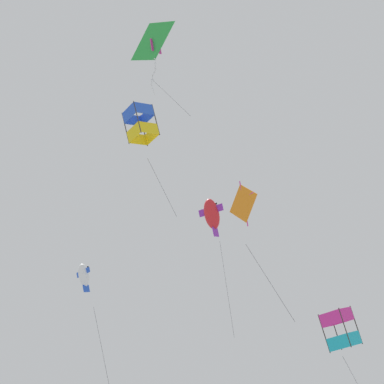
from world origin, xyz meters
name	(u,v)px	position (x,y,z in m)	size (l,w,h in m)	color
kite_delta_low_drifter	(153,43)	(-3.69, 2.53, 41.85)	(2.07, 3.06, 6.07)	green
kite_diamond_highest	(244,204)	(-4.55, -4.30, 27.72)	(1.40, 2.09, 5.73)	orange
kite_fish_near_left	(84,276)	(-4.94, 5.35, 27.80)	(2.10, 2.82, 8.11)	white
kite_box_far_centre	(141,124)	(-5.88, 0.56, 33.61)	(2.21, 2.22, 5.93)	blue
kite_box_upper_right	(340,329)	(3.16, -3.05, 25.05)	(2.02, 1.64, 5.62)	#DB2D93
kite_fish_mid_left	(212,214)	(3.52, 4.99, 34.51)	(2.06, 1.63, 8.62)	red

